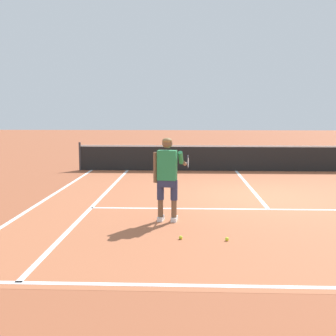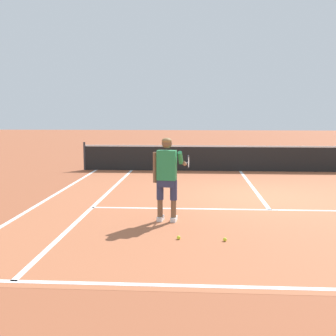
{
  "view_description": "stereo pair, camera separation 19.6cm",
  "coord_description": "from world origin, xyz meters",
  "views": [
    {
      "loc": [
        -1.92,
        -11.25,
        2.24
      ],
      "look_at": [
        -2.28,
        -2.28,
        1.05
      ],
      "focal_mm": 45.83,
      "sensor_mm": 36.0,
      "label": 1
    },
    {
      "loc": [
        -1.73,
        -11.24,
        2.24
      ],
      "look_at": [
        -2.28,
        -2.28,
        1.05
      ],
      "focal_mm": 45.83,
      "sensor_mm": 36.0,
      "label": 2
    }
  ],
  "objects": [
    {
      "name": "tennis_player",
      "position": [
        -2.27,
        -2.66,
        0.99
      ],
      "size": [
        0.74,
        1.09,
        1.71
      ],
      "color": "white",
      "rests_on": "ground"
    },
    {
      "name": "tennis_net",
      "position": [
        0.0,
        4.87,
        0.5
      ],
      "size": [
        11.96,
        0.08,
        1.07
      ],
      "color": "#333338",
      "rests_on": "ground"
    },
    {
      "name": "tennis_ball_by_baseline",
      "position": [
        -1.99,
        -3.93,
        0.03
      ],
      "size": [
        0.07,
        0.07,
        0.07
      ],
      "primitive_type": "sphere",
      "color": "#CCE02D",
      "rests_on": "ground"
    },
    {
      "name": "ground_plane",
      "position": [
        0.0,
        0.0,
        0.0
      ],
      "size": [
        80.0,
        80.0,
        0.0
      ],
      "primitive_type": "plane",
      "color": "#9E5133"
    },
    {
      "name": "line_baseline",
      "position": [
        0.0,
        -5.95,
        0.0
      ],
      "size": [
        10.98,
        0.1,
        0.01
      ],
      "primitive_type": "cube",
      "color": "white",
      "rests_on": "ground"
    },
    {
      "name": "court_inner_surface",
      "position": [
        0.0,
        -0.54,
        0.0
      ],
      "size": [
        10.98,
        11.21,
        0.0
      ],
      "primitive_type": "cube",
      "color": "#B2603D",
      "rests_on": "ground"
    },
    {
      "name": "line_centre_service",
      "position": [
        0.0,
        1.67,
        0.0
      ],
      "size": [
        0.1,
        6.4,
        0.01
      ],
      "primitive_type": "cube",
      "color": "white",
      "rests_on": "ground"
    },
    {
      "name": "tennis_ball_near_feet",
      "position": [
        -1.19,
        -3.99,
        0.03
      ],
      "size": [
        0.07,
        0.07,
        0.07
      ],
      "primitive_type": "sphere",
      "color": "#CCE02D",
      "rests_on": "ground"
    },
    {
      "name": "line_service",
      "position": [
        0.0,
        -1.53,
        0.0
      ],
      "size": [
        8.23,
        0.1,
        0.01
      ],
      "primitive_type": "cube",
      "color": "white",
      "rests_on": "ground"
    },
    {
      "name": "line_doubles_left",
      "position": [
        -5.49,
        -0.54,
        0.0
      ],
      "size": [
        0.1,
        10.81,
        0.01
      ],
      "primitive_type": "cube",
      "color": "white",
      "rests_on": "ground"
    },
    {
      "name": "line_singles_left",
      "position": [
        -4.12,
        -0.54,
        0.0
      ],
      "size": [
        0.1,
        10.81,
        0.01
      ],
      "primitive_type": "cube",
      "color": "white",
      "rests_on": "ground"
    }
  ]
}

